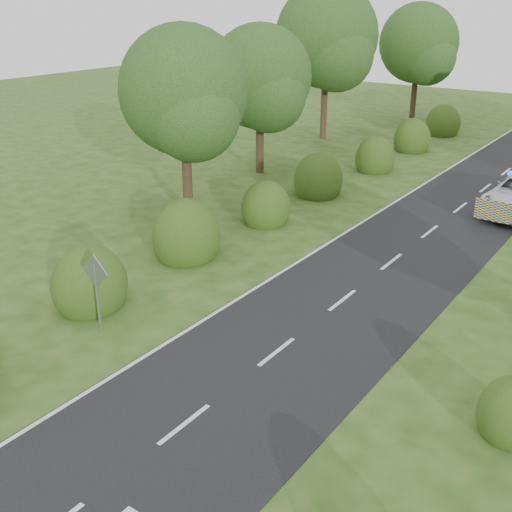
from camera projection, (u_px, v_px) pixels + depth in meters
The scene contains 9 objects.
ground at pixel (184, 425), 15.12m from camera, with size 120.00×120.00×0.00m, color #2A4C14.
road at pixel (421, 239), 26.53m from camera, with size 6.00×70.00×0.02m, color black.
road_markings at pixel (364, 245), 25.79m from camera, with size 4.96×70.00×0.01m.
hedgerow_left at pixel (247, 214), 27.15m from camera, with size 2.75×50.41×3.00m.
tree_left_a at pixel (186, 97), 27.23m from camera, with size 5.74×5.60×8.38m.
tree_left_b at pixel (262, 82), 34.22m from camera, with size 5.74×5.60×8.07m.
tree_left_c at pixel (329, 41), 42.00m from camera, with size 6.97×6.80×10.22m.
tree_left_d at pixel (421, 47), 48.67m from camera, with size 6.15×6.00×8.89m.
road_sign at pixel (96, 282), 18.64m from camera, with size 1.06×0.08×2.53m.
Camera 1 is at (8.48, -9.29, 9.44)m, focal length 45.00 mm.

